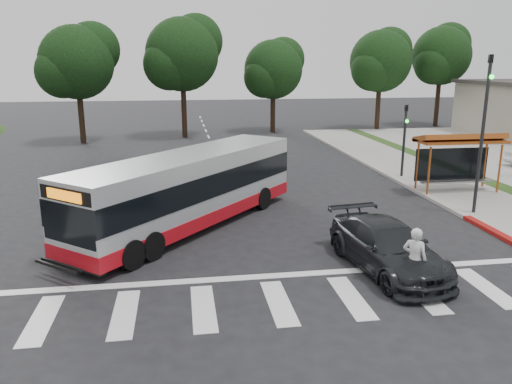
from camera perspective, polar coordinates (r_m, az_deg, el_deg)
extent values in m
plane|color=black|center=(18.12, -0.48, -5.38)|extent=(140.00, 140.00, 0.00)
cube|color=gray|center=(28.91, 19.20, 1.52)|extent=(4.00, 40.00, 0.12)
cube|color=#9E9991|center=(28.04, 15.58, 1.45)|extent=(0.30, 40.00, 0.15)
cube|color=silver|center=(13.59, 2.63, -12.49)|extent=(18.00, 2.60, 0.01)
cylinder|color=#9C481A|center=(24.63, 19.15, 2.25)|extent=(0.10, 0.10, 2.30)
cylinder|color=#9C481A|center=(26.50, 26.07, 2.39)|extent=(0.10, 0.10, 2.30)
cylinder|color=#9C481A|center=(25.68, 17.93, 2.83)|extent=(0.10, 0.10, 2.30)
cylinder|color=#9C481A|center=(27.47, 24.67, 2.93)|extent=(0.10, 0.10, 2.30)
cube|color=#9C481A|center=(25.81, 22.34, 5.43)|extent=(4.20, 1.60, 0.12)
cube|color=#9C481A|center=(25.83, 22.31, 5.78)|extent=(4.20, 1.32, 0.51)
cube|color=black|center=(26.52, 21.42, 2.99)|extent=(3.80, 0.06, 1.60)
cube|color=gray|center=(26.16, 21.92, 1.11)|extent=(3.60, 0.40, 0.08)
cylinder|color=black|center=(22.15, 24.42, 5.66)|extent=(0.14, 0.14, 6.50)
imported|color=black|center=(21.95, 25.18, 12.76)|extent=(0.16, 0.20, 1.00)
sphere|color=#19E533|center=(21.81, 25.34, 11.81)|extent=(0.18, 0.18, 0.18)
cylinder|color=black|center=(28.38, 16.55, 5.50)|extent=(0.14, 0.14, 4.00)
imported|color=black|center=(28.20, 16.77, 8.50)|extent=(0.16, 0.20, 1.00)
sphere|color=#19E533|center=(28.07, 16.87, 7.75)|extent=(0.18, 0.18, 0.18)
cylinder|color=black|center=(48.65, 13.76, 9.59)|extent=(0.44, 0.44, 4.40)
sphere|color=black|center=(48.50, 14.05, 14.30)|extent=(5.60, 5.60, 5.60)
sphere|color=black|center=(49.72, 14.98, 15.39)|extent=(4.20, 4.20, 4.20)
sphere|color=black|center=(47.49, 13.21, 13.50)|extent=(3.92, 3.92, 3.92)
cylinder|color=black|center=(53.45, 20.01, 9.68)|extent=(0.44, 0.44, 4.84)
sphere|color=black|center=(53.32, 20.43, 14.38)|extent=(5.60, 5.60, 5.60)
sphere|color=black|center=(54.62, 21.16, 15.46)|extent=(4.20, 4.20, 4.20)
sphere|color=black|center=(52.24, 19.76, 13.61)|extent=(3.92, 3.92, 3.92)
cylinder|color=black|center=(43.02, -8.23, 9.41)|extent=(0.44, 0.44, 4.84)
sphere|color=black|center=(42.86, -8.45, 15.28)|extent=(6.00, 6.00, 6.00)
sphere|color=black|center=(43.82, -6.88, 16.75)|extent=(4.50, 4.50, 4.50)
sphere|color=black|center=(42.11, -9.87, 14.19)|extent=(4.20, 4.20, 4.20)
cylinder|color=black|center=(45.84, 1.93, 9.31)|extent=(0.44, 0.44, 3.96)
sphere|color=black|center=(45.65, 1.97, 13.81)|extent=(5.20, 5.20, 5.20)
sphere|color=black|center=(46.61, 3.10, 14.92)|extent=(3.90, 3.90, 3.90)
sphere|color=black|center=(44.86, 0.95, 13.00)|extent=(3.64, 3.64, 3.64)
cylinder|color=black|center=(41.74, -19.34, 8.29)|extent=(0.44, 0.44, 4.40)
sphere|color=black|center=(41.55, -19.82, 13.77)|extent=(5.60, 5.60, 5.60)
sphere|color=black|center=(42.20, -18.18, 15.26)|extent=(4.20, 4.20, 4.20)
sphere|color=black|center=(41.06, -21.28, 12.66)|extent=(3.92, 3.92, 3.92)
imported|color=silver|center=(14.57, 17.65, -7.35)|extent=(0.79, 0.77, 1.84)
imported|color=#222427|center=(15.82, 14.80, -6.08)|extent=(2.72, 5.31, 1.47)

